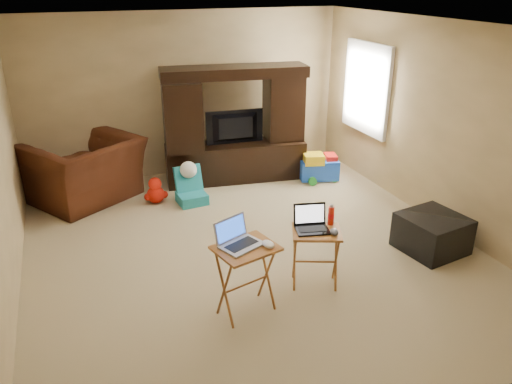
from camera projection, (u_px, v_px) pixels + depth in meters
name	position (u px, v px, depth m)	size (l,w,h in m)	color
floor	(250.00, 248.00, 5.89)	(5.50, 5.50, 0.00)	#C4B187
ceiling	(249.00, 26.00, 4.89)	(5.50, 5.50, 0.00)	silver
wall_back	(187.00, 95.00, 7.74)	(5.00, 5.00, 0.00)	tan
wall_front	(408.00, 280.00, 3.04)	(5.00, 5.00, 0.00)	tan
wall_right	(436.00, 124.00, 6.22)	(5.50, 5.50, 0.00)	tan
window_pane	(367.00, 88.00, 7.48)	(1.20, 1.20, 0.00)	white
window_frame	(366.00, 88.00, 7.48)	(0.06, 1.14, 1.34)	white
entertainment_center	(235.00, 125.00, 7.54)	(2.14, 0.53, 1.75)	black
television	(236.00, 128.00, 7.52)	(0.89, 0.12, 0.51)	black
recliner	(86.00, 171.00, 6.98)	(1.36, 1.19, 0.88)	#431D0E
child_rocker	(191.00, 186.00, 6.95)	(0.38, 0.44, 0.51)	teal
plush_toy	(155.00, 190.00, 6.98)	(0.35, 0.29, 0.38)	red
push_toy	(319.00, 166.00, 7.76)	(0.60, 0.43, 0.45)	blue
ottoman	(432.00, 233.00, 5.77)	(0.66, 0.66, 0.43)	black
tray_table_left	(246.00, 280.00, 4.64)	(0.54, 0.43, 0.70)	#A45F27
tray_table_right	(315.00, 258.00, 5.07)	(0.48, 0.39, 0.63)	#9F6326
laptop_left	(241.00, 235.00, 4.47)	(0.37, 0.30, 0.24)	#B2B2B7
laptop_right	(313.00, 220.00, 4.90)	(0.33, 0.27, 0.24)	black
mouse_left	(268.00, 244.00, 4.49)	(0.09, 0.14, 0.06)	white
mouse_right	(334.00, 232.00, 4.88)	(0.08, 0.13, 0.05)	#3D3E42
water_bottle	(331.00, 216.00, 5.04)	(0.06, 0.06, 0.19)	red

